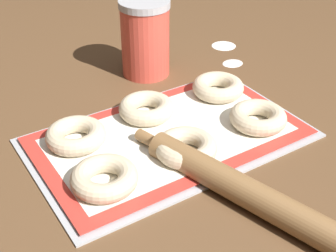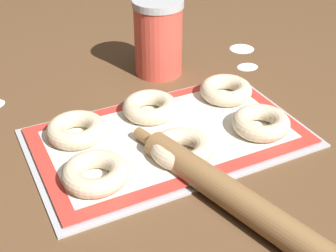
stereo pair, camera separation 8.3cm
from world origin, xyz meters
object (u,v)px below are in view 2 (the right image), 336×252
Objects in this scene: bagel_front_left at (95,173)px; bagel_back_right at (226,90)px; baking_tray at (168,136)px; flour_canister at (158,37)px; bagel_back_center at (150,107)px; rolling_pin at (233,196)px; bagel_front_right at (261,123)px; bagel_back_left at (76,130)px; bagel_front_center at (183,148)px.

bagel_front_left is 1.00× the size of bagel_back_right.
flour_canister is at bearing 68.17° from baking_tray.
bagel_back_center is 0.30m from rolling_pin.
bagel_back_left is at bearing 157.50° from bagel_front_right.
bagel_back_right is 0.24× the size of rolling_pin.
flour_canister reaches higher than bagel_back_left.
bagel_front_center is at bearing -42.64° from bagel_back_left.
bagel_back_center is (0.16, 0.01, 0.00)m from bagel_back_left.
bagel_front_left is 1.00× the size of bagel_front_center.
rolling_pin is (0.01, -0.15, -0.00)m from bagel_front_center.
bagel_front_right is (0.18, 0.01, 0.00)m from bagel_front_center.
bagel_front_right is 0.24× the size of rolling_pin.
bagel_front_center is at bearing -108.42° from flour_canister.
baking_tray is at bearing -88.77° from bagel_back_center.
bagel_back_center is at bearing 87.83° from bagel_front_center.
bagel_front_left is at bearing 140.07° from rolling_pin.
rolling_pin is at bearing -59.90° from bagel_back_left.
bagel_front_left is 1.00× the size of bagel_front_right.
bagel_front_center is at bearing -178.03° from bagel_front_right.
baking_tray is 0.18m from bagel_front_right.
flour_canister reaches higher than bagel_front_left.
bagel_back_center is at bearing 91.13° from rolling_pin.
bagel_front_left is 0.34m from bagel_front_right.
baking_tray is 4.66× the size of bagel_front_center.
bagel_front_center and bagel_back_center have the same top height.
bagel_back_center is (0.01, 0.16, 0.00)m from bagel_front_center.
bagel_front_left and bagel_front_center have the same top height.
flour_canister is at bearing 110.09° from bagel_back_right.
baking_tray is at bearing 23.11° from bagel_front_left.
bagel_front_center is 0.37m from flour_canister.
bagel_front_center is (0.17, -0.00, 0.00)m from bagel_front_left.
flour_canister is (-0.07, 0.19, 0.06)m from bagel_back_right.
flour_canister reaches higher than bagel_front_center.
bagel_back_left is at bearing 120.10° from rolling_pin.
bagel_front_left and bagel_front_right have the same top height.
rolling_pin is (-0.10, -0.49, -0.07)m from flour_canister.
bagel_back_right reaches higher than baking_tray.
rolling_pin is at bearing -85.34° from bagel_front_center.
bagel_front_right is (0.34, 0.00, 0.00)m from bagel_front_left.
rolling_pin is at bearing -120.53° from bagel_back_right.
rolling_pin is (0.17, -0.29, -0.00)m from bagel_back_left.
baking_tray is 4.66× the size of bagel_back_center.
bagel_back_right is (0.18, 0.07, 0.02)m from baking_tray.
bagel_front_left is at bearing -156.89° from baking_tray.
bagel_front_right is at bearing 1.97° from bagel_front_center.
baking_tray is 4.66× the size of bagel_back_left.
rolling_pin is at bearing -101.81° from flour_canister.
bagel_front_left is 0.44m from flour_canister.
flour_canister is (0.11, 0.26, 0.09)m from baking_tray.
baking_tray is at bearing 91.09° from rolling_pin.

